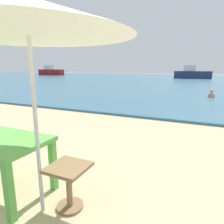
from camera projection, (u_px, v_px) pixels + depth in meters
name	position (u px, v px, depth m)	size (l,w,h in m)	color
ground_plane	(29.00, 224.00, 2.16)	(120.00, 120.00, 0.00)	#C6B287
sea_water	(195.00, 79.00, 28.72)	(120.00, 50.00, 0.08)	#386B84
patio_umbrella	(27.00, 16.00, 1.92)	(2.10, 2.10, 2.30)	silver
side_table_wood	(69.00, 181.00, 2.36)	(0.44, 0.44, 0.54)	olive
swimmer_person	(211.00, 94.00, 11.00)	(0.34, 0.34, 0.41)	tan
boat_fishing_trawler	(192.00, 74.00, 30.48)	(5.30, 1.45, 1.93)	navy
boat_barge	(51.00, 71.00, 44.78)	(5.92, 1.61, 2.15)	maroon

